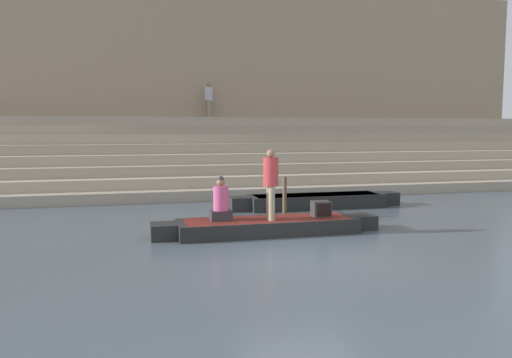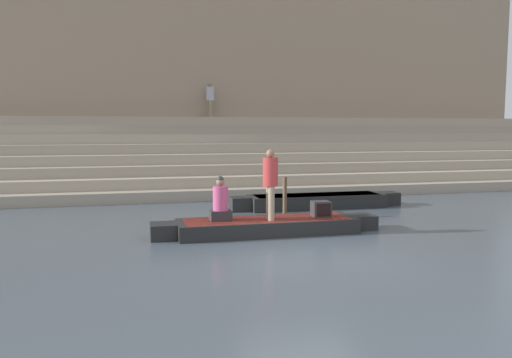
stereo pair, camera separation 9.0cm
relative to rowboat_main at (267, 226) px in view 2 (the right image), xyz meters
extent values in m
plane|color=#4C5660|center=(0.15, -2.28, -0.21)|extent=(120.00, 120.00, 0.00)
cube|color=tan|center=(0.15, 9.08, 0.00)|extent=(36.00, 6.26, 0.40)
cube|color=#B2A28D|center=(0.15, 9.47, 0.40)|extent=(36.00, 5.48, 0.40)
cube|color=tan|center=(0.15, 9.87, 0.80)|extent=(36.00, 4.70, 0.40)
cube|color=#B2A28D|center=(0.15, 10.26, 1.20)|extent=(36.00, 3.92, 0.40)
cube|color=tan|center=(0.15, 10.65, 1.61)|extent=(36.00, 3.13, 0.40)
cube|color=#B2A28D|center=(0.15, 11.04, 2.01)|extent=(36.00, 2.35, 0.40)
cube|color=tan|center=(0.15, 11.43, 2.41)|extent=(36.00, 1.57, 0.40)
cube|color=#B2A28D|center=(0.15, 11.82, 2.81)|extent=(36.00, 0.78, 0.40)
cube|color=tan|center=(0.15, 12.81, 4.68)|extent=(34.20, 1.20, 9.77)
cube|color=brown|center=(0.15, 12.19, 0.09)|extent=(34.20, 0.12, 0.60)
cube|color=black|center=(0.00, 0.00, -0.01)|extent=(4.56, 1.28, 0.38)
cube|color=#993328|center=(0.00, 0.00, 0.15)|extent=(4.20, 1.18, 0.05)
cube|color=black|center=(2.60, 0.00, -0.01)|extent=(0.64, 0.70, 0.38)
cube|color=black|center=(-2.60, 0.00, -0.01)|extent=(0.64, 0.70, 0.38)
cylinder|color=olive|center=(-0.68, 0.74, 0.08)|extent=(2.52, 0.04, 0.04)
cylinder|color=gray|center=(0.03, -0.06, 0.60)|extent=(0.16, 0.16, 0.85)
cylinder|color=gray|center=(0.03, -0.26, 0.60)|extent=(0.16, 0.16, 0.85)
cylinder|color=#B23333|center=(0.03, -0.16, 1.39)|extent=(0.38, 0.38, 0.71)
sphere|color=#8C664C|center=(0.03, -0.16, 1.84)|extent=(0.20, 0.20, 0.20)
cube|color=#28282D|center=(-1.18, 0.09, 0.30)|extent=(0.53, 0.42, 0.25)
cylinder|color=#C64C7F|center=(-1.18, 0.09, 0.73)|extent=(0.38, 0.38, 0.61)
sphere|color=#8C664C|center=(-1.18, 0.09, 1.13)|extent=(0.20, 0.20, 0.20)
sphere|color=#333338|center=(-1.18, 0.09, 1.20)|extent=(0.17, 0.17, 0.17)
cube|color=#2D2D2D|center=(1.44, -0.01, 0.38)|extent=(0.45, 0.41, 0.41)
cube|color=black|center=(1.44, -0.22, 0.38)|extent=(0.37, 0.02, 0.33)
cube|color=black|center=(2.72, 3.62, 0.02)|extent=(4.63, 1.16, 0.45)
cube|color=#2D2D2D|center=(2.72, 3.62, 0.22)|extent=(4.26, 1.06, 0.05)
cube|color=black|center=(5.36, 3.62, 0.02)|extent=(0.65, 0.64, 0.45)
cube|color=black|center=(0.08, 3.62, 0.02)|extent=(0.65, 0.64, 0.45)
cylinder|color=brown|center=(1.08, 1.98, 0.42)|extent=(0.12, 0.12, 1.25)
cylinder|color=gray|center=(0.37, 11.93, 3.40)|extent=(0.16, 0.16, 0.78)
cylinder|color=gray|center=(0.37, 11.71, 3.40)|extent=(0.16, 0.16, 0.78)
cylinder|color=#B2B2BC|center=(0.37, 11.82, 4.12)|extent=(0.39, 0.39, 0.65)
sphere|color=#8C664C|center=(0.37, 11.82, 4.54)|extent=(0.19, 0.19, 0.19)
camera|label=1|loc=(-3.36, -12.03, 2.45)|focal=35.00mm
camera|label=2|loc=(-3.27, -12.05, 2.45)|focal=35.00mm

